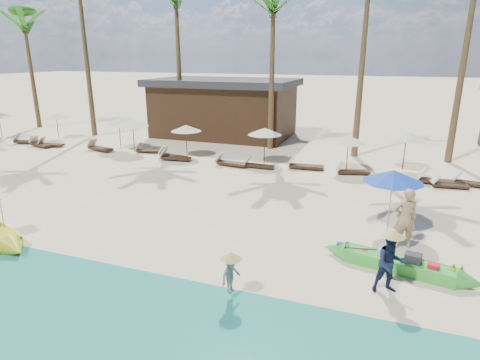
% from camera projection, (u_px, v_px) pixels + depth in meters
% --- Properties ---
extents(ground, '(240.00, 240.00, 0.00)m').
position_uv_depth(ground, '(249.00, 247.00, 13.08)').
color(ground, beige).
rests_on(ground, ground).
extents(wet_sand_strip, '(240.00, 4.50, 0.01)m').
position_uv_depth(wet_sand_strip, '(175.00, 347.00, 8.60)').
color(wet_sand_strip, tan).
rests_on(wet_sand_strip, ground).
extents(green_canoe, '(4.91, 1.29, 0.63)m').
position_uv_depth(green_canoe, '(398.00, 264.00, 11.63)').
color(green_canoe, green).
rests_on(green_canoe, ground).
extents(tourist, '(0.85, 0.69, 2.01)m').
position_uv_depth(tourist, '(405.00, 218.00, 12.81)').
color(tourist, tan).
rests_on(tourist, ground).
extents(vendor_green, '(0.97, 0.87, 1.65)m').
position_uv_depth(vendor_green, '(390.00, 264.00, 10.39)').
color(vendor_green, '#151E3A').
rests_on(vendor_green, ground).
extents(vendor_yellow, '(0.58, 0.74, 1.01)m').
position_uv_depth(vendor_yellow, '(231.00, 274.00, 10.15)').
color(vendor_yellow, gray).
rests_on(vendor_yellow, ground).
extents(blue_umbrella, '(2.07, 2.07, 2.23)m').
position_uv_depth(blue_umbrella, '(393.00, 176.00, 13.79)').
color(blue_umbrella, '#99999E').
rests_on(blue_umbrella, ground).
extents(lounger_0_right, '(2.07, 1.17, 0.67)m').
position_uv_depth(lounger_0_right, '(27.00, 141.00, 28.36)').
color(lounger_0_right, '#341F15').
rests_on(lounger_0_right, ground).
extents(resort_parasol_1, '(1.86, 1.86, 1.92)m').
position_uv_depth(resort_parasol_1, '(56.00, 115.00, 29.69)').
color(resort_parasol_1, '#341F15').
rests_on(resort_parasol_1, ground).
extents(lounger_1_left, '(1.98, 1.02, 0.65)m').
position_uv_depth(lounger_1_left, '(40.00, 144.00, 27.39)').
color(lounger_1_left, '#341F15').
rests_on(lounger_1_left, ground).
extents(lounger_1_right, '(1.81, 0.86, 0.59)m').
position_uv_depth(lounger_1_right, '(50.00, 144.00, 27.43)').
color(lounger_1_right, '#341F15').
rests_on(lounger_1_right, ground).
extents(resort_parasol_2, '(2.01, 2.01, 2.07)m').
position_uv_depth(resort_parasol_2, '(119.00, 121.00, 26.26)').
color(resort_parasol_2, '#341F15').
rests_on(resort_parasol_2, ground).
extents(lounger_2_left, '(2.04, 1.04, 0.67)m').
position_uv_depth(lounger_2_left, '(99.00, 147.00, 26.26)').
color(lounger_2_left, '#341F15').
rests_on(lounger_2_left, ground).
extents(resort_parasol_3, '(2.04, 2.04, 2.10)m').
position_uv_depth(resort_parasol_3, '(132.00, 123.00, 25.36)').
color(resort_parasol_3, '#341F15').
rests_on(resort_parasol_3, ground).
extents(lounger_3_left, '(1.76, 0.84, 0.57)m').
position_uv_depth(lounger_3_left, '(147.00, 150.00, 25.72)').
color(lounger_3_left, '#341F15').
rests_on(lounger_3_left, ground).
extents(lounger_3_right, '(1.91, 0.78, 0.63)m').
position_uv_depth(lounger_3_right, '(174.00, 157.00, 23.84)').
color(lounger_3_right, '#341F15').
rests_on(lounger_3_right, ground).
extents(resort_parasol_4, '(1.89, 1.89, 1.94)m').
position_uv_depth(resort_parasol_4, '(186.00, 128.00, 24.37)').
color(resort_parasol_4, '#341F15').
rests_on(resort_parasol_4, ground).
extents(lounger_4_left, '(1.97, 0.91, 0.64)m').
position_uv_depth(lounger_4_left, '(172.00, 155.00, 24.26)').
color(lounger_4_left, '#341F15').
rests_on(lounger_4_left, ground).
extents(lounger_4_right, '(1.98, 0.82, 0.65)m').
position_uv_depth(lounger_4_right, '(230.00, 162.00, 22.66)').
color(lounger_4_right, '#341F15').
rests_on(lounger_4_right, ground).
extents(resort_parasol_5, '(1.98, 1.98, 2.04)m').
position_uv_depth(resort_parasol_5, '(265.00, 131.00, 22.87)').
color(resort_parasol_5, '#341F15').
rests_on(resort_parasol_5, ground).
extents(lounger_5_left, '(1.67, 0.55, 0.56)m').
position_uv_depth(lounger_5_left, '(258.00, 165.00, 22.24)').
color(lounger_5_left, '#341F15').
rests_on(lounger_5_left, ground).
extents(resort_parasol_6, '(1.88, 1.88, 1.94)m').
position_uv_depth(resort_parasol_6, '(349.00, 139.00, 21.13)').
color(resort_parasol_6, '#341F15').
rests_on(resort_parasol_6, ground).
extents(lounger_6_left, '(2.00, 0.76, 0.67)m').
position_uv_depth(lounger_6_left, '(304.00, 165.00, 22.02)').
color(lounger_6_left, '#341F15').
rests_on(lounger_6_left, ground).
extents(lounger_6_right, '(1.82, 0.98, 0.59)m').
position_uv_depth(lounger_6_right, '(351.00, 171.00, 21.05)').
color(lounger_6_right, '#341F15').
rests_on(lounger_6_right, ground).
extents(resort_parasol_7, '(2.05, 2.05, 2.11)m').
position_uv_depth(resort_parasol_7, '(407.00, 136.00, 21.35)').
color(resort_parasol_7, '#341F15').
rests_on(resort_parasol_7, ground).
extents(lounger_7_left, '(1.93, 0.63, 0.65)m').
position_uv_depth(lounger_7_left, '(436.00, 180.00, 19.44)').
color(lounger_7_left, '#341F15').
rests_on(lounger_7_left, ground).
extents(lounger_7_right, '(1.69, 0.69, 0.56)m').
position_uv_depth(lounger_7_right, '(448.00, 184.00, 18.90)').
color(lounger_7_right, '#341F15').
rests_on(lounger_7_right, ground).
extents(lounger_8_left, '(1.86, 0.75, 0.61)m').
position_uv_depth(lounger_8_left, '(471.00, 182.00, 19.11)').
color(lounger_8_left, '#341F15').
rests_on(lounger_8_left, ground).
extents(palm_0, '(2.08, 2.08, 9.90)m').
position_uv_depth(palm_0, '(25.00, 28.00, 32.61)').
color(palm_0, brown).
rests_on(palm_0, ground).
extents(palm_2, '(2.08, 2.08, 11.33)m').
position_uv_depth(palm_2, '(176.00, 6.00, 27.29)').
color(palm_2, brown).
rests_on(palm_2, ground).
extents(palm_3, '(2.08, 2.08, 10.52)m').
position_uv_depth(palm_3, '(273.00, 11.00, 24.44)').
color(palm_3, brown).
rests_on(palm_3, ground).
extents(pavilion_west, '(10.80, 6.60, 4.30)m').
position_uv_depth(pavilion_west, '(224.00, 107.00, 30.75)').
color(pavilion_west, '#341F15').
rests_on(pavilion_west, ground).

